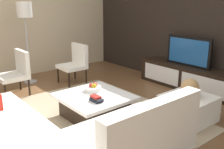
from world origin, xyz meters
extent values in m
plane|color=brown|center=(0.00, 0.00, 0.00)|extent=(14.00, 14.00, 0.00)
cube|color=black|center=(0.00, 2.70, 1.40)|extent=(6.40, 0.12, 2.80)
cube|color=beige|center=(-3.20, 0.20, 1.40)|extent=(0.12, 5.20, 2.80)
cube|color=tan|center=(-0.10, 0.00, 0.01)|extent=(3.15, 2.65, 0.01)
cube|color=black|center=(0.00, 2.40, 0.25)|extent=(2.18, 0.43, 0.50)
cube|color=white|center=(-0.50, 2.18, 0.25)|extent=(0.92, 0.01, 0.35)
cube|color=white|center=(0.50, 2.18, 0.25)|extent=(0.92, 0.01, 0.35)
cube|color=black|center=(0.00, 2.40, 0.80)|extent=(1.01, 0.05, 0.60)
cube|color=#194C8C|center=(0.00, 2.37, 0.80)|extent=(0.90, 0.01, 0.50)
cube|color=white|center=(0.20, -1.30, 0.20)|extent=(2.49, 0.85, 0.40)
cube|color=white|center=(1.02, -0.15, 0.20)|extent=(0.85, 1.45, 0.40)
cube|color=white|center=(1.35, -0.15, 0.59)|extent=(0.18, 1.45, 0.38)
cube|color=red|center=(1.02, 0.21, 0.43)|extent=(0.60, 0.44, 0.06)
cube|color=black|center=(-0.10, 0.10, 0.17)|extent=(0.84, 0.81, 0.33)
cube|color=white|center=(-0.10, 0.10, 0.35)|extent=(1.05, 1.01, 0.05)
cylinder|color=black|center=(-1.69, -0.76, 0.19)|extent=(0.04, 0.04, 0.38)
cylinder|color=black|center=(-2.16, -0.31, 0.19)|extent=(0.04, 0.04, 0.38)
cylinder|color=black|center=(-1.69, -0.31, 0.19)|extent=(0.04, 0.04, 0.38)
cube|color=white|center=(-1.93, -0.54, 0.38)|extent=(0.55, 0.53, 0.08)
cube|color=white|center=(-1.93, -0.31, 0.65)|extent=(0.55, 0.08, 0.45)
cylinder|color=#A5A5AA|center=(-2.52, 0.06, 0.01)|extent=(0.28, 0.28, 0.02)
cylinder|color=#A5A5AA|center=(-2.52, 0.06, 0.74)|extent=(0.03, 0.03, 1.43)
cylinder|color=white|center=(-2.52, 0.06, 1.61)|extent=(0.32, 0.32, 0.32)
cube|color=white|center=(0.91, 1.16, 0.20)|extent=(0.70, 0.70, 0.40)
cylinder|color=silver|center=(-0.28, 0.20, 0.42)|extent=(0.28, 0.28, 0.07)
sphere|color=gold|center=(-0.25, 0.20, 0.47)|extent=(0.08, 0.08, 0.08)
sphere|color=#B23326|center=(-0.29, 0.25, 0.47)|extent=(0.08, 0.08, 0.08)
sphere|color=#B23326|center=(-0.29, 0.18, 0.47)|extent=(0.08, 0.08, 0.08)
cylinder|color=black|center=(-2.09, 0.53, 0.19)|extent=(0.04, 0.04, 0.38)
cylinder|color=black|center=(-1.62, 0.53, 0.19)|extent=(0.04, 0.04, 0.38)
cylinder|color=black|center=(-2.09, 0.97, 0.19)|extent=(0.04, 0.04, 0.38)
cylinder|color=black|center=(-1.62, 0.97, 0.19)|extent=(0.04, 0.04, 0.38)
cube|color=white|center=(-1.86, 0.75, 0.38)|extent=(0.55, 0.52, 0.08)
cube|color=white|center=(-1.86, 0.97, 0.65)|extent=(0.55, 0.08, 0.45)
sphere|color=#AD8451|center=(0.91, 1.16, 0.54)|extent=(0.28, 0.28, 0.28)
cube|color=#1E232D|center=(0.13, -0.03, 0.40)|extent=(0.19, 0.13, 0.03)
cube|color=#1E232D|center=(0.13, -0.02, 0.42)|extent=(0.21, 0.11, 0.02)
cube|color=maroon|center=(0.11, -0.03, 0.45)|extent=(0.16, 0.10, 0.03)
camera|label=1|loc=(3.04, -2.14, 1.84)|focal=42.04mm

